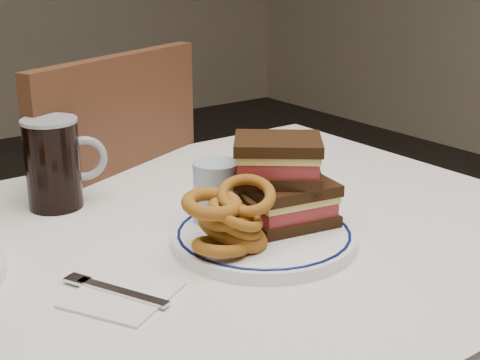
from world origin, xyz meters
TOP-DOWN VIEW (x-y plane):
  - dining_table at (0.00, 0.00)m, footprint 1.27×0.87m
  - chair_far at (0.08, 0.48)m, footprint 0.59×0.59m
  - main_plate at (0.13, -0.08)m, footprint 0.27×0.27m
  - reuben_sandwich at (0.18, -0.06)m, footprint 0.16×0.16m
  - onion_rings_main at (0.06, -0.09)m, footprint 0.13×0.10m
  - ketchup_ramekin at (0.12, -0.00)m, footprint 0.06×0.06m
  - beer_mug at (-0.05, 0.24)m, footprint 0.13×0.09m
  - water_glass at (0.10, 0.00)m, footprint 0.07×0.07m
  - napkin_fork at (-0.11, -0.10)m, footprint 0.16×0.16m

SIDE VIEW (x-z plane):
  - chair_far at x=0.08m, z-range 0.04..1.01m
  - dining_table at x=0.00m, z-range 0.27..1.02m
  - napkin_fork at x=-0.11m, z-range 0.75..0.76m
  - main_plate at x=0.13m, z-range 0.75..0.77m
  - ketchup_ramekin at x=0.12m, z-range 0.77..0.80m
  - water_glass at x=0.10m, z-range 0.75..0.86m
  - onion_rings_main at x=0.06m, z-range 0.75..0.87m
  - beer_mug at x=-0.05m, z-range 0.75..0.90m
  - reuben_sandwich at x=0.18m, z-range 0.77..0.90m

